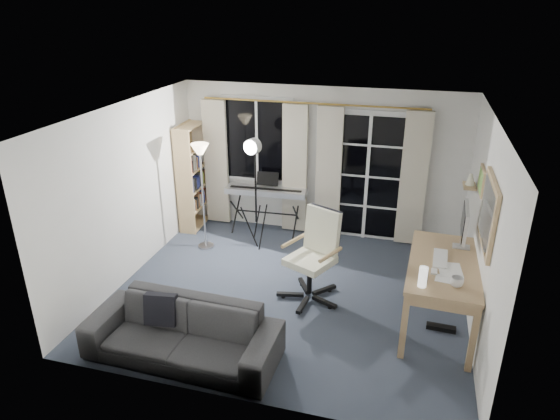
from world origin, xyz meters
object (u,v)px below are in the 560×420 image
(desk, at_px, (444,271))
(monitor, at_px, (464,223))
(mug, at_px, (457,281))
(sofa, at_px, (181,325))
(torchiere_lamp, at_px, (201,165))
(bookshelf, at_px, (192,178))
(studio_light, at_px, (253,159))
(keyboard_piano, at_px, (266,192))
(office_chair, at_px, (317,247))

(desk, bearing_deg, monitor, 69.03)
(mug, height_order, sofa, mug)
(torchiere_lamp, bearing_deg, bookshelf, 125.34)
(studio_light, bearing_deg, keyboard_piano, 101.94)
(bookshelf, height_order, desk, bookshelf)
(monitor, distance_m, sofa, 3.46)
(monitor, bearing_deg, torchiere_lamp, 171.82)
(studio_light, bearing_deg, sofa, -73.49)
(keyboard_piano, distance_m, mug, 3.70)
(bookshelf, relative_size, studio_light, 0.99)
(office_chair, height_order, desk, office_chair)
(bookshelf, relative_size, office_chair, 1.49)
(torchiere_lamp, xyz_separation_m, studio_light, (0.74, 0.23, 0.08))
(sofa, bearing_deg, torchiere_lamp, 109.76)
(keyboard_piano, distance_m, sofa, 3.26)
(office_chair, distance_m, desk, 1.55)
(studio_light, xyz_separation_m, office_chair, (1.20, -1.11, -0.73))
(mug, bearing_deg, sofa, -163.13)
(mug, xyz_separation_m, sofa, (-2.77, -0.84, -0.50))
(bookshelf, bearing_deg, mug, -32.66)
(bookshelf, height_order, mug, bookshelf)
(bookshelf, bearing_deg, desk, -27.71)
(torchiere_lamp, height_order, keyboard_piano, torchiere_lamp)
(office_chair, bearing_deg, mug, -0.11)
(studio_light, height_order, mug, studio_light)
(office_chair, relative_size, sofa, 0.57)
(office_chair, relative_size, monitor, 1.96)
(sofa, bearing_deg, keyboard_piano, 92.45)
(keyboard_piano, xyz_separation_m, mug, (2.81, -2.41, 0.18))
(torchiere_lamp, xyz_separation_m, desk, (3.48, -1.15, -0.61))
(office_chair, xyz_separation_m, mug, (1.63, -0.76, 0.21))
(bookshelf, xyz_separation_m, desk, (4.00, -1.89, -0.10))
(studio_light, bearing_deg, torchiere_lamp, -147.97)
(monitor, xyz_separation_m, sofa, (-2.86, -1.79, -0.75))
(office_chair, height_order, sofa, office_chair)
(desk, distance_m, monitor, 0.65)
(torchiere_lamp, distance_m, desk, 3.71)
(office_chair, distance_m, monitor, 1.80)
(torchiere_lamp, xyz_separation_m, mug, (3.58, -1.65, -0.44))
(office_chair, bearing_deg, studio_light, 161.97)
(bookshelf, distance_m, torchiere_lamp, 1.04)
(monitor, bearing_deg, keyboard_piano, 155.92)
(studio_light, xyz_separation_m, sofa, (0.07, -2.71, -1.02))
(torchiere_lamp, xyz_separation_m, keyboard_piano, (0.77, 0.76, -0.62))
(studio_light, height_order, monitor, studio_light)
(studio_light, distance_m, sofa, 2.90)
(desk, bearing_deg, keyboard_piano, 147.40)
(studio_light, bearing_deg, office_chair, -27.76)
(office_chair, height_order, monitor, monitor)
(bookshelf, distance_m, office_chair, 2.96)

